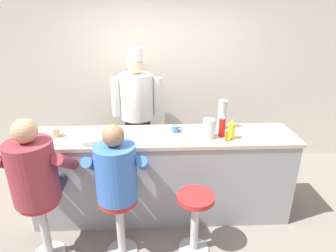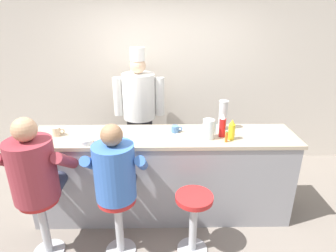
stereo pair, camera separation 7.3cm
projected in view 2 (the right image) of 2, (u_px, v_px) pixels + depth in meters
The scene contains 16 objects.
ground_plane at pixel (163, 229), 3.22m from camera, with size 20.00×20.00×0.00m, color slate.
wall_back at pixel (163, 79), 4.36m from camera, with size 10.00×0.06×2.70m.
diner_counter at pixel (163, 175), 3.32m from camera, with size 2.98×0.63×1.04m.
ketchup_bottle_red at pixel (222, 126), 3.04m from camera, with size 0.07×0.07×0.26m.
mustard_bottle_yellow at pixel (232, 130), 2.98m from camera, with size 0.07×0.07×0.23m.
hot_sauce_bottle_orange at pixel (226, 137), 2.93m from camera, with size 0.03×0.03×0.12m.
water_pitcher_clear at pixel (209, 129), 3.00m from camera, with size 0.14×0.13×0.21m.
breakfast_plate at pixel (112, 140), 2.96m from camera, with size 0.24×0.24×0.05m.
cereal_bowl at pixel (86, 141), 2.90m from camera, with size 0.15×0.15×0.05m.
coffee_mug_blue at pixel (175, 129), 3.19m from camera, with size 0.13×0.09×0.08m.
coffee_mug_tan at pixel (57, 131), 3.09m from camera, with size 0.14×0.09×0.10m.
cup_stack_steel at pixel (223, 115), 3.23m from camera, with size 0.11×0.11×0.34m.
diner_seated_maroon at pixel (35, 173), 2.60m from camera, with size 0.63×0.62×1.48m.
diner_seated_blue at pixel (116, 176), 2.62m from camera, with size 0.58×0.57×1.42m.
empty_stool_round at pixel (194, 215), 2.77m from camera, with size 0.37×0.37×0.68m.
cook_in_whites_near at pixel (139, 107), 4.09m from camera, with size 0.73×0.47×1.87m.
Camera 2 is at (0.02, -2.55, 2.30)m, focal length 30.00 mm.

